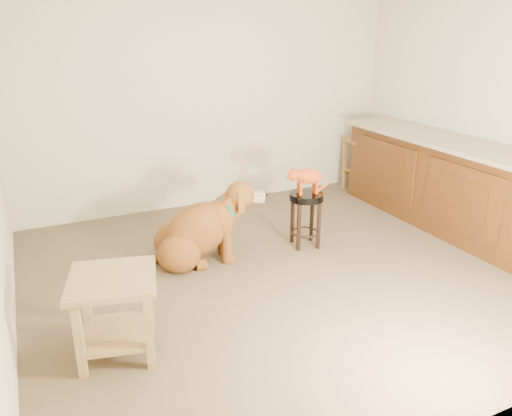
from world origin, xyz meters
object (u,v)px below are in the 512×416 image
side_table (115,303)px  tabby_kitten (306,177)px  golden_retriever (198,232)px  padded_stool (306,209)px  wood_stool (360,164)px

side_table → tabby_kitten: size_ratio=1.36×
golden_retriever → tabby_kitten: (1.04, -0.10, 0.41)m
side_table → tabby_kitten: tabby_kitten is taller
padded_stool → tabby_kitten: 0.31m
padded_stool → golden_retriever: 1.06m
golden_retriever → wood_stool: bearing=31.8°
padded_stool → side_table: side_table is taller
padded_stool → golden_retriever: size_ratio=0.44×
golden_retriever → tabby_kitten: tabby_kitten is taller
wood_stool → side_table: 4.09m
wood_stool → tabby_kitten: 1.96m
side_table → golden_retriever: golden_retriever is taller
golden_retriever → tabby_kitten: bearing=3.2°
wood_stool → tabby_kitten: tabby_kitten is taller
padded_stool → side_table: bearing=-154.2°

